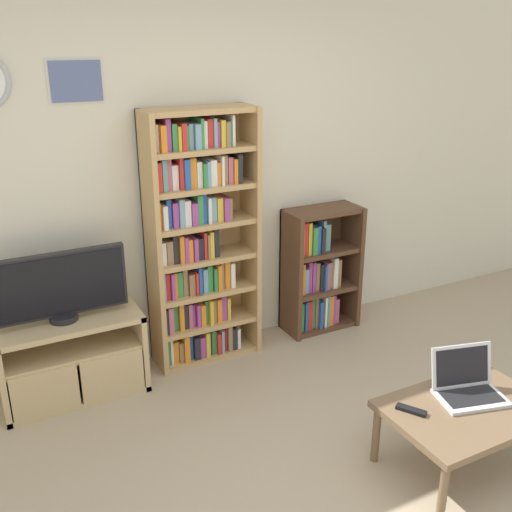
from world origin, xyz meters
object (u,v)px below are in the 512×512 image
bookshelf_tall (197,242)px  laptop (467,384)px  television (60,287)px  coffee_table (467,413)px  remote_near_laptop (411,410)px  tv_stand (72,358)px  bookshelf_short (316,273)px

bookshelf_tall → laptop: bookshelf_tall is taller
television → coffee_table: bearing=-44.1°
bookshelf_tall → remote_near_laptop: 1.84m
tv_stand → coffee_table: 2.44m
bookshelf_tall → bookshelf_short: bookshelf_tall is taller
bookshelf_short → laptop: size_ratio=2.39×
coffee_table → remote_near_laptop: 0.32m
tv_stand → coffee_table: tv_stand is taller
laptop → remote_near_laptop: laptop is taller
television → remote_near_laptop: size_ratio=5.18×
laptop → remote_near_laptop: (-0.38, 0.01, -0.05)m
tv_stand → laptop: bearing=-41.4°
television → remote_near_laptop: (1.47, -1.60, -0.39)m
tv_stand → bookshelf_short: bearing=3.0°
bookshelf_tall → coffee_table: size_ratio=2.08×
laptop → coffee_table: bearing=-116.1°
coffee_table → television: bearing=135.9°
tv_stand → remote_near_laptop: (1.45, -1.59, 0.12)m
tv_stand → remote_near_laptop: tv_stand is taller
bookshelf_short → television: bearing=-177.3°
television → remote_near_laptop: television is taller
television → coffee_table: size_ratio=0.95×
bookshelf_short → laptop: 1.71m
remote_near_laptop → television: bearing=-78.9°
bookshelf_short → coffee_table: bookshelf_short is taller
television → laptop: television is taller
television → bookshelf_tall: (0.96, 0.09, 0.11)m
bookshelf_tall → remote_near_laptop: bookshelf_tall is taller
coffee_table → laptop: size_ratio=2.08×
bookshelf_tall → bookshelf_short: bearing=-0.1°
television → remote_near_laptop: bearing=-47.5°
television → bookshelf_tall: 0.97m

